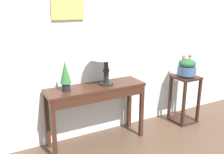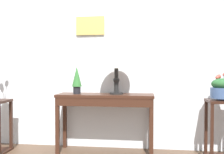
{
  "view_description": "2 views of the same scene",
  "coord_description": "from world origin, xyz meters",
  "views": [
    {
      "loc": [
        -1.08,
        -1.45,
        1.67
      ],
      "look_at": [
        0.28,
        1.11,
        0.83
      ],
      "focal_mm": 39.38,
      "sensor_mm": 36.0,
      "label": 1
    },
    {
      "loc": [
        0.55,
        -2.15,
        1.05
      ],
      "look_at": [
        0.14,
        1.1,
        0.96
      ],
      "focal_mm": 42.05,
      "sensor_mm": 36.0,
      "label": 2
    }
  ],
  "objects": [
    {
      "name": "back_wall_with_art",
      "position": [
        -0.0,
        1.38,
        1.4
      ],
      "size": [
        9.0,
        0.13,
        2.8
      ],
      "color": "silver",
      "rests_on": "ground"
    },
    {
      "name": "console_table",
      "position": [
        0.05,
        1.09,
        0.63
      ],
      "size": [
        1.21,
        0.36,
        0.74
      ],
      "color": "#381E14",
      "rests_on": "ground"
    },
    {
      "name": "table_lamp",
      "position": [
        0.2,
        1.11,
        1.17
      ],
      "size": [
        0.4,
        0.4,
        0.55
      ],
      "color": "black",
      "rests_on": "console_table"
    },
    {
      "name": "potted_plant_on_console",
      "position": [
        -0.31,
        1.11,
        0.94
      ],
      "size": [
        0.12,
        0.12,
        0.35
      ],
      "color": "black",
      "rests_on": "console_table"
    },
    {
      "name": "pedestal_stand_right",
      "position": [
        1.44,
        1.04,
        0.35
      ],
      "size": [
        0.33,
        0.33,
        0.7
      ],
      "color": "black",
      "rests_on": "ground"
    },
    {
      "name": "planter_bowl_wide_right",
      "position": [
        1.44,
        1.04,
        0.83
      ],
      "size": [
        0.26,
        0.26,
        0.32
      ],
      "color": "#3D5684",
      "rests_on": "pedestal_stand_right"
    }
  ]
}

